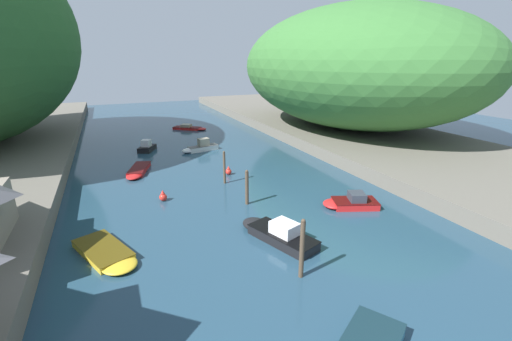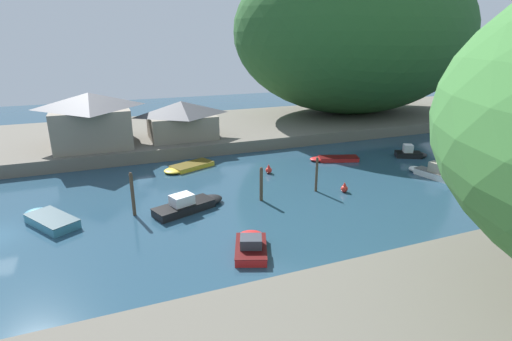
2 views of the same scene
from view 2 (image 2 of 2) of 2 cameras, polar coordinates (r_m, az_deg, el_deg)
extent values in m
plane|color=#234256|center=(40.08, 12.62, -1.89)|extent=(130.00, 130.00, 0.00)
cube|color=#666056|center=(61.25, -0.44, 6.33)|extent=(22.00, 120.00, 1.46)
ellipsoid|color=#285628|center=(69.67, 14.34, 18.60)|extent=(29.33, 41.07, 25.88)
cube|color=gray|center=(51.55, -22.36, 5.97)|extent=(9.55, 8.40, 4.47)
pyramid|color=#4C4C51|center=(51.04, -22.78, 9.31)|extent=(10.31, 9.07, 1.64)
cube|color=gray|center=(51.59, -10.49, 6.20)|extent=(5.78, 8.05, 2.94)
pyramid|color=#4C4C51|center=(51.15, -10.64, 8.76)|extent=(6.24, 8.70, 1.73)
cube|color=white|center=(44.59, 24.12, -0.59)|extent=(4.17, 2.09, 0.62)
ellipsoid|color=white|center=(45.63, 22.07, 0.10)|extent=(2.20, 1.64, 0.62)
cube|color=#525252|center=(44.50, 24.18, -0.19)|extent=(4.25, 2.13, 0.03)
cube|color=#9E937F|center=(44.29, 24.39, 0.38)|extent=(1.55, 1.19, 1.03)
cube|color=black|center=(33.49, -10.24, -5.28)|extent=(3.49, 5.34, 0.66)
ellipsoid|color=black|center=(34.73, -6.74, -4.22)|extent=(2.54, 2.96, 0.66)
cube|color=black|center=(33.35, -10.28, -4.74)|extent=(3.56, 5.45, 0.03)
cube|color=silver|center=(33.12, -10.55, -4.14)|extent=(1.84, 2.10, 0.87)
cube|color=red|center=(27.04, -0.72, -11.21)|extent=(4.07, 3.17, 0.54)
ellipsoid|color=red|center=(28.61, -0.72, -9.43)|extent=(2.36, 2.44, 0.54)
cube|color=#450A0A|center=(26.90, -0.72, -10.68)|extent=(4.15, 3.24, 0.03)
cube|color=#333842|center=(26.63, -0.73, -10.16)|extent=(1.68, 1.77, 0.71)
cube|color=teal|center=(34.41, -27.11, -6.46)|extent=(4.88, 4.14, 0.68)
ellipsoid|color=teal|center=(36.29, -28.73, -5.46)|extent=(2.94, 2.88, 0.68)
cube|color=#132A33|center=(34.27, -27.19, -5.92)|extent=(4.97, 4.23, 0.03)
cube|color=black|center=(51.17, 20.89, 2.13)|extent=(2.75, 3.30, 0.60)
ellipsoid|color=black|center=(51.56, 22.45, 2.06)|extent=(2.00, 1.98, 0.60)
cube|color=black|center=(51.09, 20.93, 2.47)|extent=(2.81, 3.36, 0.03)
cube|color=silver|center=(50.95, 20.89, 2.97)|extent=(1.45, 1.41, 0.93)
cube|color=red|center=(47.40, 11.69, 1.65)|extent=(2.93, 4.75, 0.45)
ellipsoid|color=red|center=(46.87, 9.05, 1.62)|extent=(2.16, 2.60, 0.45)
cube|color=#450A0A|center=(47.33, 11.71, 1.93)|extent=(2.99, 4.85, 0.03)
cube|color=gold|center=(44.48, -9.13, 0.68)|extent=(3.79, 5.04, 0.44)
ellipsoid|color=gold|center=(43.28, -11.57, 0.02)|extent=(2.80, 2.91, 0.44)
cube|color=#4C3E0E|center=(44.41, -9.15, 0.96)|extent=(3.87, 5.14, 0.03)
cylinder|color=#4C3D2D|center=(33.28, -17.21, -3.37)|extent=(0.28, 0.28, 3.49)
sphere|color=#4C3D2D|center=(32.68, -17.51, -0.44)|extent=(0.25, 0.25, 0.25)
cylinder|color=#4C3D2D|center=(34.77, 0.75, -2.08)|extent=(0.30, 0.30, 2.89)
sphere|color=#4C3D2D|center=(34.27, 0.76, 0.27)|extent=(0.27, 0.27, 0.27)
cylinder|color=#4C3D2D|center=(37.22, 8.64, -0.65)|extent=(0.24, 0.24, 3.17)
sphere|color=#4C3D2D|center=(36.72, 8.76, 1.75)|extent=(0.22, 0.22, 0.22)
sphere|color=red|center=(42.08, 1.82, 0.03)|extent=(0.67, 0.67, 0.67)
cone|color=red|center=(41.92, 1.83, 0.68)|extent=(0.33, 0.33, 0.33)
sphere|color=red|center=(37.90, 12.51, -2.56)|extent=(0.65, 0.65, 0.65)
cone|color=red|center=(37.73, 12.56, -1.87)|extent=(0.33, 0.33, 0.33)
cylinder|color=#282D3D|center=(50.25, -5.55, 4.87)|extent=(0.13, 0.13, 0.85)
cylinder|color=#282D3D|center=(50.33, -5.36, 4.90)|extent=(0.13, 0.13, 0.85)
cube|color=navy|center=(50.13, -5.48, 5.70)|extent=(0.28, 0.41, 0.62)
sphere|color=tan|center=(50.03, -5.49, 6.17)|extent=(0.22, 0.22, 0.22)
camera|label=1|loc=(41.93, -40.20, 12.03)|focal=24.00mm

